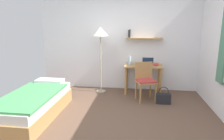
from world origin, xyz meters
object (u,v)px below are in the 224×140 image
object	(u,v)px
desk	(143,71)
book_stack	(155,64)
desk_chair	(145,79)
handbag	(163,98)
standing_lamp	(100,35)
laptop	(148,63)
bed	(35,104)
water_bottle	(130,60)

from	to	relation	value
desk	book_stack	distance (m)	0.33
desk_chair	handbag	bearing A→B (deg)	-26.90
standing_lamp	handbag	world-z (taller)	standing_lamp
desk_chair	handbag	xyz separation A→B (m)	(0.41, -0.21, -0.37)
laptop	book_stack	xyz separation A→B (m)	(0.17, 0.03, -0.03)
desk	handbag	distance (m)	0.95
desk	handbag	world-z (taller)	desk
desk_chair	standing_lamp	xyz separation A→B (m)	(-1.13, 0.43, 0.99)
bed	desk	world-z (taller)	desk
desk	book_stack	world-z (taller)	book_stack
desk	water_bottle	xyz separation A→B (m)	(-0.35, 0.04, 0.26)
desk	water_bottle	world-z (taller)	water_bottle
standing_lamp	bed	bearing A→B (deg)	-121.86
desk	bed	bearing A→B (deg)	-141.36
desk_chair	laptop	bearing A→B (deg)	81.57
handbag	bed	bearing A→B (deg)	-159.23
bed	handbag	bearing A→B (deg)	20.77
desk_chair	water_bottle	bearing A→B (deg)	126.03
bed	standing_lamp	xyz separation A→B (m)	(0.99, 1.60, 1.24)
bed	standing_lamp	world-z (taller)	standing_lamp
bed	book_stack	distance (m)	2.95
book_stack	water_bottle	bearing A→B (deg)	179.54
desk	standing_lamp	xyz separation A→B (m)	(-1.09, -0.07, 0.90)
water_bottle	handbag	xyz separation A→B (m)	(0.80, -0.74, -0.71)
laptop	desk	bearing A→B (deg)	-178.36
bed	desk	distance (m)	2.69
standing_lamp	book_stack	size ratio (longest dim) A/B	7.53
bed	standing_lamp	distance (m)	2.26
desk	laptop	size ratio (longest dim) A/B	3.05
standing_lamp	handbag	xyz separation A→B (m)	(1.53, -0.64, -1.35)
bed	handbag	distance (m)	2.71
bed	desk_chair	distance (m)	2.43
book_stack	standing_lamp	bearing A→B (deg)	-176.00
desk_chair	water_bottle	size ratio (longest dim) A/B	4.03
standing_lamp	water_bottle	xyz separation A→B (m)	(0.74, 0.10, -0.64)
standing_lamp	water_bottle	size ratio (longest dim) A/B	7.67
desk	desk_chair	size ratio (longest dim) A/B	1.08
standing_lamp	laptop	size ratio (longest dim) A/B	5.37
bed	handbag	size ratio (longest dim) A/B	4.75
bed	handbag	xyz separation A→B (m)	(2.53, 0.96, -0.11)
desk	standing_lamp	bearing A→B (deg)	-176.54
book_stack	laptop	bearing A→B (deg)	-170.96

